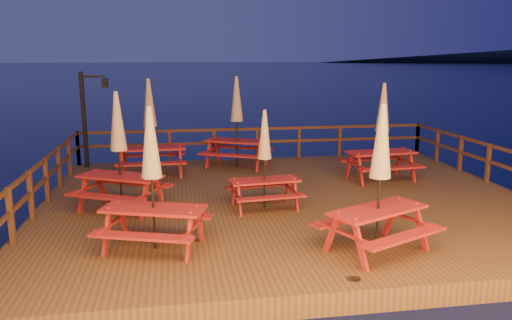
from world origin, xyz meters
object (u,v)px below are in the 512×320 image
(picnic_table_1, at_px, (264,158))
(lamp_post, at_px, (89,111))
(picnic_table_2, at_px, (152,177))
(picnic_table_0, at_px, (237,120))

(picnic_table_1, bearing_deg, lamp_post, 125.83)
(picnic_table_1, xyz_separation_m, picnic_table_2, (-2.44, -2.12, 0.18))
(lamp_post, relative_size, picnic_table_2, 1.14)
(picnic_table_1, bearing_deg, picnic_table_2, -144.90)
(lamp_post, bearing_deg, picnic_table_1, -48.30)
(picnic_table_0, xyz_separation_m, picnic_table_2, (-2.36, -6.61, -0.11))
(lamp_post, bearing_deg, picnic_table_0, -9.02)
(lamp_post, relative_size, picnic_table_0, 1.05)
(picnic_table_2, bearing_deg, picnic_table_0, 89.19)
(lamp_post, height_order, picnic_table_2, lamp_post)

